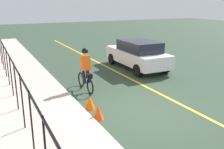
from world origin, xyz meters
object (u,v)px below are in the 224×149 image
traffic_cone_far (90,102)px  patrol_sedan (138,54)px  traffic_cone_near (98,112)px  cyclist_lead (86,70)px

traffic_cone_far → patrol_sedan: bearing=-48.1°
patrol_sedan → traffic_cone_near: patrol_sedan is taller
cyclist_lead → traffic_cone_far: bearing=162.5°
cyclist_lead → patrol_sedan: 4.54m
cyclist_lead → traffic_cone_near: 2.88m
cyclist_lead → patrol_sedan: bearing=-60.8°
traffic_cone_near → patrol_sedan: bearing=-42.9°
traffic_cone_near → cyclist_lead: bearing=-13.4°
cyclist_lead → patrol_sedan: cyclist_lead is taller
patrol_sedan → traffic_cone_far: bearing=133.1°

